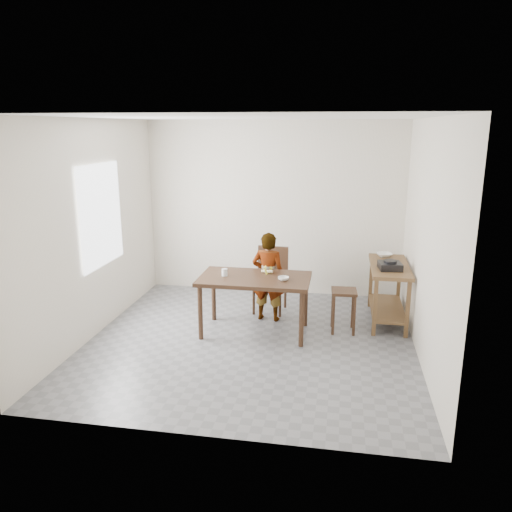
% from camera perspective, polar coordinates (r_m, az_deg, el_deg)
% --- Properties ---
extents(floor, '(4.00, 4.00, 0.04)m').
position_cam_1_polar(floor, '(6.32, -0.63, -9.90)').
color(floor, slate).
rests_on(floor, ground).
extents(ceiling, '(4.00, 4.00, 0.04)m').
position_cam_1_polar(ceiling, '(5.75, -0.71, 15.79)').
color(ceiling, white).
rests_on(ceiling, wall_back).
extents(wall_back, '(4.00, 0.04, 2.70)m').
position_cam_1_polar(wall_back, '(7.84, 2.03, 5.43)').
color(wall_back, silver).
rests_on(wall_back, ground).
extents(wall_front, '(4.00, 0.04, 2.70)m').
position_cam_1_polar(wall_front, '(3.98, -5.97, -3.80)').
color(wall_front, silver).
rests_on(wall_front, ground).
extents(wall_left, '(0.04, 4.00, 2.70)m').
position_cam_1_polar(wall_left, '(6.55, -18.33, 2.85)').
color(wall_left, silver).
rests_on(wall_left, ground).
extents(wall_right, '(0.04, 4.00, 2.70)m').
position_cam_1_polar(wall_right, '(5.87, 19.12, 1.48)').
color(wall_right, silver).
rests_on(wall_right, ground).
extents(window_pane, '(0.02, 1.10, 1.30)m').
position_cam_1_polar(window_pane, '(6.68, -17.26, 4.46)').
color(window_pane, white).
rests_on(window_pane, wall_left).
extents(dining_table, '(1.40, 0.80, 0.75)m').
position_cam_1_polar(dining_table, '(6.44, -0.15, -5.61)').
color(dining_table, '#362215').
rests_on(dining_table, floor).
extents(prep_counter, '(0.50, 1.20, 0.80)m').
position_cam_1_polar(prep_counter, '(7.04, 14.83, -4.12)').
color(prep_counter, brown).
rests_on(prep_counter, floor).
extents(child, '(0.48, 0.34, 1.23)m').
position_cam_1_polar(child, '(6.79, 1.39, -2.38)').
color(child, white).
rests_on(child, floor).
extents(dining_chair, '(0.48, 0.48, 0.92)m').
position_cam_1_polar(dining_chair, '(7.15, 1.60, -2.82)').
color(dining_chair, '#362215').
rests_on(dining_chair, floor).
extents(stool, '(0.34, 0.34, 0.56)m').
position_cam_1_polar(stool, '(6.60, 9.94, -6.18)').
color(stool, '#362215').
rests_on(stool, floor).
extents(glass_tumbler, '(0.09, 0.09, 0.09)m').
position_cam_1_polar(glass_tumbler, '(6.37, -3.61, -1.87)').
color(glass_tumbler, silver).
rests_on(glass_tumbler, dining_table).
extents(small_bowl, '(0.18, 0.18, 0.04)m').
position_cam_1_polar(small_bowl, '(6.19, 3.14, -2.59)').
color(small_bowl, white).
rests_on(small_bowl, dining_table).
extents(banana, '(0.20, 0.17, 0.06)m').
position_cam_1_polar(banana, '(6.48, 1.27, -1.72)').
color(banana, '#FFD649').
rests_on(banana, dining_table).
extents(serving_bowl, '(0.28, 0.28, 0.05)m').
position_cam_1_polar(serving_bowl, '(7.33, 14.42, 0.13)').
color(serving_bowl, white).
rests_on(serving_bowl, prep_counter).
extents(gas_burner, '(0.31, 0.31, 0.09)m').
position_cam_1_polar(gas_burner, '(6.70, 15.07, -1.10)').
color(gas_burner, black).
rests_on(gas_burner, prep_counter).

